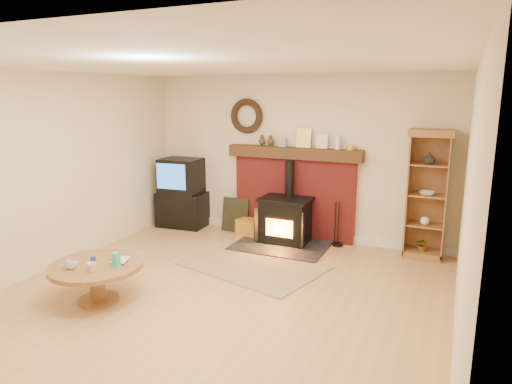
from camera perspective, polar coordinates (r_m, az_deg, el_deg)
The scene contains 11 objects.
ground at distance 5.33m, azimuth -5.42°, elevation -13.53°, with size 5.50×5.50×0.00m, color tan.
room_shell at distance 4.93m, azimuth -5.45°, elevation 5.24°, with size 5.02×5.52×2.61m.
chimney_breast at distance 7.39m, azimuth 4.73°, elevation 0.38°, with size 2.20×0.22×1.78m.
wood_stove at distance 7.14m, azimuth 3.62°, elevation -3.73°, with size 1.40×1.00×1.29m.
area_rug at distance 6.32m, azimuth -0.38°, elevation -9.17°, with size 1.82×1.25×0.01m, color brown.
tv_unit at distance 8.15m, azimuth -9.19°, elevation -0.24°, with size 0.87×0.64×1.21m.
curio_cabinet at distance 6.86m, azimuth 20.60°, elevation -0.27°, with size 0.59×0.43×1.84m.
firelog_box at distance 7.55m, azimuth -0.67°, elevation -4.53°, with size 0.44×0.27×0.27m, color yellow.
leaning_painting at distance 7.79m, azimuth -2.61°, elevation -2.86°, with size 0.48×0.03×0.58m, color black.
fire_tools at distance 7.20m, azimuth 10.14°, elevation -5.84°, with size 0.16×0.16×0.70m.
coffee_table at distance 5.50m, azimuth -19.34°, elevation -9.32°, with size 1.04×1.04×0.60m.
Camera 1 is at (2.41, -4.16, 2.31)m, focal length 32.00 mm.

